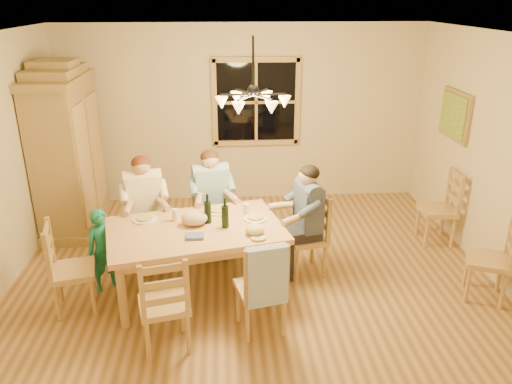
{
  "coord_description": "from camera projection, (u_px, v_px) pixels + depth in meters",
  "views": [
    {
      "loc": [
        -0.32,
        -5.02,
        3.07
      ],
      "look_at": [
        0.04,
        0.1,
        1.03
      ],
      "focal_mm": 35.0,
      "sensor_mm": 36.0,
      "label": 1
    }
  ],
  "objects": [
    {
      "name": "floor",
      "position": [
        254.0,
        277.0,
        5.8
      ],
      "size": [
        5.5,
        5.5,
        0.0
      ],
      "primitive_type": "plane",
      "color": "brown",
      "rests_on": "ground"
    },
    {
      "name": "ceiling",
      "position": [
        253.0,
        35.0,
        4.81
      ],
      "size": [
        5.5,
        5.0,
        0.02
      ],
      "primitive_type": "cube",
      "color": "white",
      "rests_on": "wall_back"
    },
    {
      "name": "wall_back",
      "position": [
        243.0,
        115.0,
        7.62
      ],
      "size": [
        5.5,
        0.02,
        2.7
      ],
      "primitive_type": "cube",
      "color": "beige",
      "rests_on": "floor"
    },
    {
      "name": "wall_right",
      "position": [
        503.0,
        162.0,
        5.48
      ],
      "size": [
        0.02,
        5.0,
        2.7
      ],
      "primitive_type": "cube",
      "color": "beige",
      "rests_on": "floor"
    },
    {
      "name": "window",
      "position": [
        256.0,
        102.0,
        7.53
      ],
      "size": [
        1.3,
        0.06,
        1.3
      ],
      "color": "black",
      "rests_on": "wall_back"
    },
    {
      "name": "painting",
      "position": [
        455.0,
        115.0,
        6.5
      ],
      "size": [
        0.06,
        0.78,
        0.64
      ],
      "color": "olive",
      "rests_on": "wall_right"
    },
    {
      "name": "chandelier",
      "position": [
        253.0,
        100.0,
        5.04
      ],
      "size": [
        0.77,
        0.68,
        0.71
      ],
      "color": "black",
      "rests_on": "ceiling"
    },
    {
      "name": "armoire",
      "position": [
        67.0,
        154.0,
        6.74
      ],
      "size": [
        0.66,
        1.4,
        2.3
      ],
      "color": "olive",
      "rests_on": "floor"
    },
    {
      "name": "dining_table",
      "position": [
        196.0,
        236.0,
        5.33
      ],
      "size": [
        2.03,
        1.5,
        0.76
      ],
      "rotation": [
        0.0,
        0.0,
        0.22
      ],
      "color": "tan",
      "rests_on": "floor"
    },
    {
      "name": "chair_far_left",
      "position": [
        147.0,
        237.0,
        6.11
      ],
      "size": [
        0.52,
        0.51,
        0.99
      ],
      "rotation": [
        0.0,
        0.0,
        3.37
      ],
      "color": "#AB7B4B",
      "rests_on": "floor"
    },
    {
      "name": "chair_far_right",
      "position": [
        212.0,
        228.0,
        6.33
      ],
      "size": [
        0.52,
        0.51,
        0.99
      ],
      "rotation": [
        0.0,
        0.0,
        3.37
      ],
      "color": "#AB7B4B",
      "rests_on": "floor"
    },
    {
      "name": "chair_near_left",
      "position": [
        165.0,
        318.0,
        4.57
      ],
      "size": [
        0.52,
        0.51,
        0.99
      ],
      "rotation": [
        0.0,
        0.0,
        0.22
      ],
      "color": "#AB7B4B",
      "rests_on": "floor"
    },
    {
      "name": "chair_near_right",
      "position": [
        260.0,
        302.0,
        4.82
      ],
      "size": [
        0.52,
        0.51,
        0.99
      ],
      "rotation": [
        0.0,
        0.0,
        0.22
      ],
      "color": "#AB7B4B",
      "rests_on": "floor"
    },
    {
      "name": "chair_end_left",
      "position": [
        75.0,
        283.0,
        5.12
      ],
      "size": [
        0.51,
        0.52,
        0.99
      ],
      "rotation": [
        0.0,
        0.0,
        -1.35
      ],
      "color": "#AB7B4B",
      "rests_on": "floor"
    },
    {
      "name": "chair_end_right",
      "position": [
        305.0,
        249.0,
        5.81
      ],
      "size": [
        0.51,
        0.52,
        0.99
      ],
      "rotation": [
        0.0,
        0.0,
        1.79
      ],
      "color": "#AB7B4B",
      "rests_on": "floor"
    },
    {
      "name": "adult_woman",
      "position": [
        144.0,
        196.0,
        5.91
      ],
      "size": [
        0.46,
        0.49,
        0.87
      ],
      "rotation": [
        0.0,
        0.0,
        3.37
      ],
      "color": "beige",
      "rests_on": "floor"
    },
    {
      "name": "adult_plaid_man",
      "position": [
        211.0,
        189.0,
        6.13
      ],
      "size": [
        0.46,
        0.49,
        0.87
      ],
      "rotation": [
        0.0,
        0.0,
        3.37
      ],
      "color": "teal",
      "rests_on": "floor"
    },
    {
      "name": "adult_slate_man",
      "position": [
        307.0,
        207.0,
        5.61
      ],
      "size": [
        0.49,
        0.46,
        0.87
      ],
      "rotation": [
        0.0,
        0.0,
        1.79
      ],
      "color": "#45506F",
      "rests_on": "floor"
    },
    {
      "name": "towel",
      "position": [
        267.0,
        276.0,
        4.5
      ],
      "size": [
        0.39,
        0.18,
        0.58
      ],
      "primitive_type": "cube",
      "rotation": [
        0.0,
        0.0,
        0.22
      ],
      "color": "#9DB2D5",
      "rests_on": "chair_near_right"
    },
    {
      "name": "wine_bottle_a",
      "position": [
        208.0,
        209.0,
        5.36
      ],
      "size": [
        0.08,
        0.08,
        0.33
      ],
      "primitive_type": "cylinder",
      "color": "black",
      "rests_on": "dining_table"
    },
    {
      "name": "wine_bottle_b",
      "position": [
        225.0,
        213.0,
        5.25
      ],
      "size": [
        0.08,
        0.08,
        0.33
      ],
      "primitive_type": "cylinder",
      "color": "black",
      "rests_on": "dining_table"
    },
    {
      "name": "plate_woman",
      "position": [
        145.0,
        219.0,
        5.47
      ],
      "size": [
        0.26,
        0.26,
        0.02
      ],
      "primitive_type": "cylinder",
      "color": "white",
      "rests_on": "dining_table"
    },
    {
      "name": "plate_plaid",
      "position": [
        218.0,
        211.0,
        5.68
      ],
      "size": [
        0.26,
        0.26,
        0.02
      ],
      "primitive_type": "cylinder",
      "color": "white",
      "rests_on": "dining_table"
    },
    {
      "name": "plate_slate",
      "position": [
        255.0,
        219.0,
        5.49
      ],
      "size": [
        0.26,
        0.26,
        0.02
      ],
      "primitive_type": "cylinder",
      "color": "white",
      "rests_on": "dining_table"
    },
    {
      "name": "wine_glass_a",
      "position": [
        175.0,
        215.0,
        5.43
      ],
      "size": [
        0.06,
        0.06,
        0.14
      ],
      "primitive_type": "cylinder",
      "color": "silver",
      "rests_on": "dining_table"
    },
    {
      "name": "wine_glass_b",
      "position": [
        246.0,
        210.0,
        5.57
      ],
      "size": [
        0.06,
        0.06,
        0.14
      ],
      "primitive_type": "cylinder",
      "color": "silver",
      "rests_on": "dining_table"
    },
    {
      "name": "cap",
      "position": [
        255.0,
        229.0,
        5.14
      ],
      "size": [
        0.2,
        0.2,
        0.11
      ],
      "primitive_type": "ellipsoid",
      "color": "#CEBC89",
      "rests_on": "dining_table"
    },
    {
      "name": "napkin",
      "position": [
        195.0,
        236.0,
        5.08
      ],
      "size": [
        0.21,
        0.18,
        0.03
      ],
      "primitive_type": "cube",
      "rotation": [
        0.0,
        0.0,
        0.22
      ],
      "color": "#54639B",
      "rests_on": "dining_table"
    },
    {
      "name": "cloth_bundle",
      "position": [
        194.0,
        218.0,
        5.34
      ],
      "size": [
        0.28,
        0.22,
        0.15
      ],
      "primitive_type": "ellipsoid",
      "color": "tan",
      "rests_on": "dining_table"
    },
    {
      "name": "child",
      "position": [
        103.0,
        250.0,
        5.44
      ],
      "size": [
        0.41,
        0.36,
        0.95
      ],
      "primitive_type": "imported",
      "rotation": [
        0.0,
        0.0,
        0.49
      ],
      "color": "#1B7C6A",
      "rests_on": "floor"
    },
    {
      "name": "chair_spare_front",
      "position": [
        485.0,
        272.0,
        5.33
      ],
      "size": [
        0.56,
        0.57,
        0.99
      ],
      "rotation": [
        0.0,
        0.0,
        1.16
      ],
      "color": "#AB7B4B",
      "rests_on": "floor"
    },
    {
      "name": "chair_spare_back",
      "position": [
        436.0,
        220.0,
        6.55
      ],
      "size": [
        0.44,
        0.46,
        0.99
      ],
      "rotation": [
        0.0,
        0.0,
        1.52
      ],
      "color": "#AB7B4B",
      "rests_on": "floor"
    }
  ]
}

